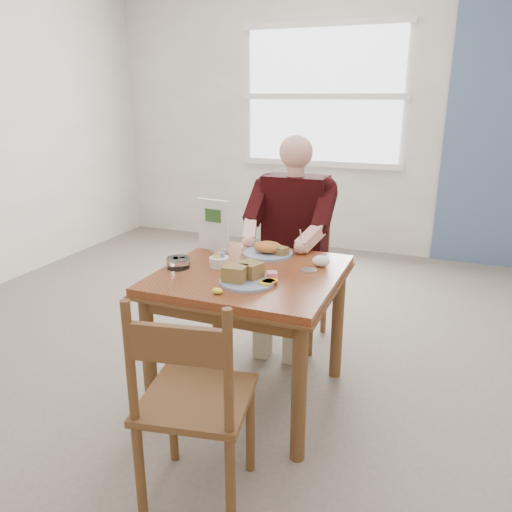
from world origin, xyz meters
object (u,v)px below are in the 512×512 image
at_px(far_plate, 269,250).
at_px(chair_near, 193,403).
at_px(table, 251,291).
at_px(chair_far, 295,271).
at_px(near_plate, 246,276).
at_px(diner, 292,227).

bearing_deg(far_plate, chair_near, -85.72).
relative_size(chair_near, far_plate, 2.56).
distance_m(table, chair_near, 0.81).
height_order(chair_far, near_plate, chair_far).
bearing_deg(near_plate, chair_far, 92.60).
distance_m(table, far_plate, 0.32).
bearing_deg(near_plate, table, 104.95).
distance_m(table, near_plate, 0.22).
xyz_separation_m(table, chair_near, (0.08, -0.79, -0.16)).
height_order(table, diner, diner).
bearing_deg(near_plate, chair_near, -86.87).
height_order(diner, far_plate, diner).
bearing_deg(table, near_plate, -75.05).
height_order(chair_near, far_plate, chair_near).
relative_size(table, chair_far, 0.97).
relative_size(chair_far, far_plate, 2.56).
bearing_deg(chair_near, chair_far, 92.81).
distance_m(table, diner, 0.73).
bearing_deg(near_plate, diner, 92.87).
distance_m(chair_far, diner, 0.34).
bearing_deg(table, chair_far, 90.00).
height_order(table, far_plate, far_plate).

